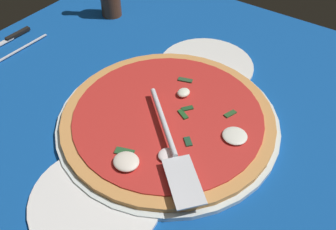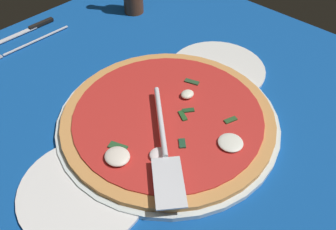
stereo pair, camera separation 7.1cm
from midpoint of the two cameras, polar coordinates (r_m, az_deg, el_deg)
ground_plane at (r=72.27cm, az=-4.09°, el=-2.38°), size 112.94×112.94×0.80cm
checker_pattern at (r=71.94cm, az=-4.11°, el=-2.14°), size 112.94×112.94×0.10cm
pizza_pan at (r=72.13cm, az=-2.81°, el=-1.08°), size 44.16×44.16×1.33cm
dinner_plate_left at (r=62.87cm, az=-14.54°, el=-12.94°), size 22.10×22.10×1.00cm
dinner_plate_right at (r=86.46cm, az=3.71°, el=7.72°), size 22.33×22.33×1.00cm
pizza at (r=71.04cm, az=-2.83°, el=-0.45°), size 42.18×42.18×2.55cm
pizza_server at (r=63.04cm, az=-2.67°, el=-5.01°), size 20.24×22.94×1.00cm
place_setting_far at (r=102.33cm, az=-25.84°, el=9.38°), size 21.87×13.52×1.40cm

